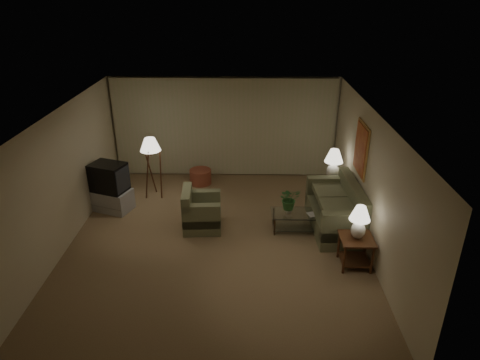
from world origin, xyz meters
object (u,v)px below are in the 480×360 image
object	(u,v)px
sofa	(334,211)
armchair	(202,213)
floor_lamp	(152,167)
side_table_far	(331,186)
coffee_table	(295,219)
crt_tv	(109,177)
table_lamp_far	(334,162)
tv_cabinet	(112,200)
vase	(289,210)
ottoman	(200,177)
side_table_near	(356,246)
table_lamp_near	(359,220)

from	to	relation	value
sofa	armchair	bearing A→B (deg)	-92.30
armchair	sofa	bearing A→B (deg)	-93.18
floor_lamp	side_table_far	bearing A→B (deg)	-2.79
armchair	coffee_table	bearing A→B (deg)	-95.96
side_table_far	crt_tv	bearing A→B (deg)	-174.68
table_lamp_far	crt_tv	bearing A→B (deg)	-174.68
side_table_far	tv_cabinet	bearing A→B (deg)	-174.68
table_lamp_far	tv_cabinet	world-z (taller)	table_lamp_far
vase	sofa	bearing A→B (deg)	5.76
tv_cabinet	floor_lamp	bearing A→B (deg)	58.87
sofa	ottoman	size ratio (longest dim) A/B	3.40
sofa	floor_lamp	world-z (taller)	floor_lamp
coffee_table	side_table_near	bearing A→B (deg)	-51.59
side_table_far	table_lamp_near	size ratio (longest dim) A/B	0.91
sofa	coffee_table	size ratio (longest dim) A/B	1.87
coffee_table	floor_lamp	bearing A→B (deg)	155.03
ottoman	sofa	bearing A→B (deg)	-35.69
table_lamp_near	vase	xyz separation A→B (m)	(-1.14, 1.25, -0.50)
armchair	tv_cabinet	distance (m)	2.33
crt_tv	vase	xyz separation A→B (m)	(4.06, -0.87, -0.34)
coffee_table	crt_tv	bearing A→B (deg)	168.38
side_table_near	floor_lamp	size ratio (longest dim) A/B	0.40
table_lamp_near	tv_cabinet	size ratio (longest dim) A/B	0.64
table_lamp_near	vase	size ratio (longest dim) A/B	4.69
side_table_far	vase	xyz separation A→B (m)	(-1.14, -1.35, 0.08)
table_lamp_near	sofa	bearing A→B (deg)	96.34
side_table_near	floor_lamp	bearing A→B (deg)	147.10
table_lamp_far	crt_tv	xyz separation A→B (m)	(-5.20, -0.48, -0.22)
side_table_near	table_lamp_near	xyz separation A→B (m)	(-0.00, 0.00, 0.57)
tv_cabinet	ottoman	world-z (taller)	tv_cabinet
table_lamp_near	crt_tv	bearing A→B (deg)	157.86
armchair	side_table_near	xyz separation A→B (m)	(3.00, -1.34, 0.06)
table_lamp_far	floor_lamp	xyz separation A→B (m)	(-4.35, 0.21, -0.24)
side_table_near	vase	distance (m)	1.69
sofa	table_lamp_far	distance (m)	1.41
armchair	table_lamp_near	size ratio (longest dim) A/B	1.43
table_lamp_near	coffee_table	xyz separation A→B (m)	(-0.99, 1.25, -0.71)
armchair	coffee_table	xyz separation A→B (m)	(2.01, -0.09, -0.08)
armchair	table_lamp_far	bearing A→B (deg)	-70.59
table_lamp_far	floor_lamp	bearing A→B (deg)	177.21
crt_tv	floor_lamp	distance (m)	1.10
floor_lamp	vase	distance (m)	3.58
sofa	crt_tv	xyz separation A→B (m)	(-5.05, 0.77, 0.41)
vase	side_table_far	bearing A→B (deg)	49.79
side_table_far	table_lamp_far	bearing A→B (deg)	180.00
sofa	armchair	distance (m)	2.85
crt_tv	ottoman	distance (m)	2.51
side_table_far	crt_tv	size ratio (longest dim) A/B	0.66
side_table_near	side_table_far	size ratio (longest dim) A/B	1.02
coffee_table	ottoman	bearing A→B (deg)	134.23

